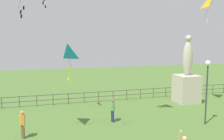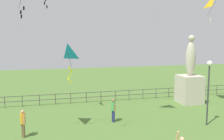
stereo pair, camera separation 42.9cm
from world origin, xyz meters
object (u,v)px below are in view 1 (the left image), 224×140
(person_2, at_px, (23,123))
(kite_2, at_px, (212,2))
(lamppost, at_px, (207,78))
(person_1, at_px, (113,109))
(kite_6, at_px, (68,54))
(statue_monument, at_px, (187,82))

(person_2, bearing_deg, kite_2, 11.81)
(lamppost, distance_m, person_2, 11.89)
(lamppost, height_order, kite_2, kite_2)
(person_1, xyz_separation_m, person_2, (-5.76, -1.30, 0.01))
(kite_6, bearing_deg, person_2, -176.31)
(lamppost, distance_m, person_1, 6.65)
(lamppost, height_order, kite_6, kite_6)
(person_2, height_order, kite_6, kite_6)
(kite_6, bearing_deg, statue_monument, 21.97)
(lamppost, bearing_deg, person_1, 160.36)
(person_2, xyz_separation_m, kite_6, (2.67, 0.17, 3.89))
(statue_monument, bearing_deg, person_2, -161.37)
(statue_monument, height_order, kite_6, statue_monument)
(lamppost, relative_size, kite_2, 1.80)
(statue_monument, height_order, person_1, statue_monument)
(kite_2, bearing_deg, person_2, -168.19)
(statue_monument, xyz_separation_m, person_2, (-13.63, -4.59, -0.86))
(statue_monument, xyz_separation_m, kite_6, (-10.96, -4.42, 3.02))
(statue_monument, height_order, lamppost, statue_monument)
(person_1, height_order, person_2, person_2)
(lamppost, xyz_separation_m, kite_2, (3.07, 3.89, 5.55))
(lamppost, bearing_deg, kite_2, 51.69)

